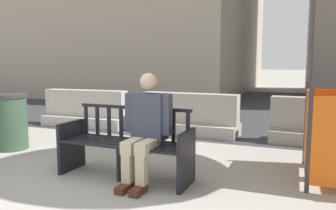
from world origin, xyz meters
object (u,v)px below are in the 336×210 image
at_px(seated_person, 146,126).
at_px(trash_bin, 12,122).
at_px(street_bench, 126,146).
at_px(jersey_barrier_left, 86,112).
at_px(jersey_barrier_right, 330,127).
at_px(jersey_barrier_centre, 189,118).

height_order(seated_person, trash_bin, seated_person).
height_order(street_bench, trash_bin, trash_bin).
bearing_deg(seated_person, jersey_barrier_left, 135.38).
relative_size(street_bench, jersey_barrier_left, 0.84).
xyz_separation_m(seated_person, trash_bin, (-2.76, 0.61, -0.22)).
bearing_deg(trash_bin, jersey_barrier_left, 92.14).
distance_m(seated_person, jersey_barrier_right, 3.59).
xyz_separation_m(street_bench, seated_person, (0.32, -0.07, 0.29)).
xyz_separation_m(street_bench, trash_bin, (-2.45, 0.54, 0.07)).
distance_m(jersey_barrier_right, trash_bin, 5.45).
bearing_deg(seated_person, trash_bin, 167.60).
relative_size(jersey_barrier_centre, trash_bin, 2.18).
bearing_deg(jersey_barrier_right, street_bench, -133.26).
distance_m(jersey_barrier_centre, trash_bin, 3.29).
height_order(jersey_barrier_centre, trash_bin, trash_bin).
distance_m(jersey_barrier_centre, jersey_barrier_left, 2.49).
distance_m(seated_person, jersey_barrier_centre, 2.89).
bearing_deg(street_bench, jersey_barrier_right, 46.74).
relative_size(seated_person, jersey_barrier_right, 0.65).
height_order(seated_person, jersey_barrier_centre, seated_person).
height_order(street_bench, jersey_barrier_right, street_bench).
distance_m(street_bench, seated_person, 0.44).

